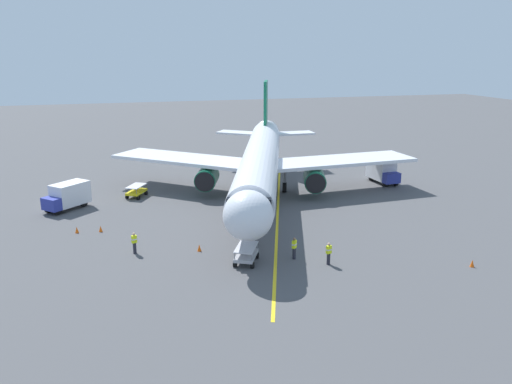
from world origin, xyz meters
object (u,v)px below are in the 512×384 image
box_truck_portside (383,171)px  safety_cone_nose_right (472,263)px  safety_cone_nose_left (101,229)px  safety_cone_wing_starboard (77,230)px  ground_crew_loader (294,248)px  safety_cone_wing_port (199,248)px  airplane (260,162)px  baggage_cart_near_nose (136,191)px  box_truck_starboard_side (67,196)px  ground_crew_wing_walker (329,253)px  baggage_cart_rear_apron (246,254)px  ground_crew_marshaller (134,243)px

box_truck_portside → safety_cone_nose_right: 24.83m
safety_cone_nose_left → safety_cone_wing_starboard: size_ratio=1.00×
ground_crew_loader → safety_cone_wing_starboard: 19.37m
box_truck_portside → safety_cone_wing_port: 29.30m
airplane → safety_cone_wing_starboard: bearing=18.1°
airplane → ground_crew_loader: (2.15, 16.58, -3.12)m
baggage_cart_near_nose → box_truck_portside: (-28.68, 1.72, 0.73)m
box_truck_starboard_side → ground_crew_loader: bearing=133.9°
safety_cone_wing_starboard → ground_crew_loader: bearing=146.9°
ground_crew_wing_walker → box_truck_portside: box_truck_portside is taller
ground_crew_loader → box_truck_starboard_side: 25.11m
baggage_cart_near_nose → safety_cone_wing_starboard: (5.65, 10.23, -0.38)m
box_truck_starboard_side → ground_crew_wing_walker: bearing=134.6°
ground_crew_loader → box_truck_portside: bearing=-133.5°
box_truck_portside → safety_cone_wing_starboard: 35.39m
ground_crew_wing_walker → safety_cone_wing_starboard: ground_crew_wing_walker is taller
baggage_cart_rear_apron → baggage_cart_near_nose: bearing=-71.4°
box_truck_starboard_side → airplane: bearing=175.6°
safety_cone_nose_left → airplane: bearing=-159.1°
box_truck_portside → ground_crew_wing_walker: bearing=52.4°
safety_cone_wing_port → ground_crew_loader: bearing=152.2°
airplane → baggage_cart_near_nose: 13.81m
baggage_cart_rear_apron → safety_cone_nose_right: bearing=161.4°
ground_crew_wing_walker → airplane: bearing=-90.2°
box_truck_starboard_side → safety_cone_wing_port: bearing=126.4°
ground_crew_wing_walker → safety_cone_wing_port: ground_crew_wing_walker is taller
box_truck_starboard_side → safety_cone_nose_right: bearing=142.0°
baggage_cart_rear_apron → airplane: bearing=-109.7°
ground_crew_wing_walker → baggage_cart_near_nose: 25.83m
baggage_cart_rear_apron → safety_cone_nose_left: baggage_cart_rear_apron is taller
ground_crew_marshaller → baggage_cart_rear_apron: size_ratio=0.58×
ground_crew_loader → safety_cone_nose_left: ground_crew_loader is taller
box_truck_portside → ground_crew_marshaller: bearing=26.3°
box_truck_portside → airplane: bearing=8.9°
baggage_cart_near_nose → baggage_cart_rear_apron: 21.62m
airplane → safety_cone_wing_starboard: size_ratio=71.22×
airplane → safety_cone_wing_starboard: (18.36, 5.99, -3.73)m
airplane → box_truck_starboard_side: 19.79m
safety_cone_wing_port → safety_cone_nose_right: bearing=155.6°
ground_crew_marshaller → baggage_cart_near_nose: 16.43m
ground_crew_wing_walker → baggage_cart_rear_apron: 6.11m
ground_crew_marshaller → safety_cone_nose_right: 25.47m
airplane → box_truck_portside: 16.38m
airplane → safety_cone_wing_port: airplane is taller
safety_cone_wing_starboard → box_truck_starboard_side: bearing=-81.0°
safety_cone_wing_starboard → ground_crew_marshaller: bearing=126.7°
airplane → ground_crew_marshaller: 18.62m
ground_crew_wing_walker → baggage_cart_rear_apron: (5.76, -2.02, -0.23)m
box_truck_starboard_side → baggage_cart_rear_apron: size_ratio=1.59×
baggage_cart_near_nose → safety_cone_nose_left: baggage_cart_near_nose is taller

